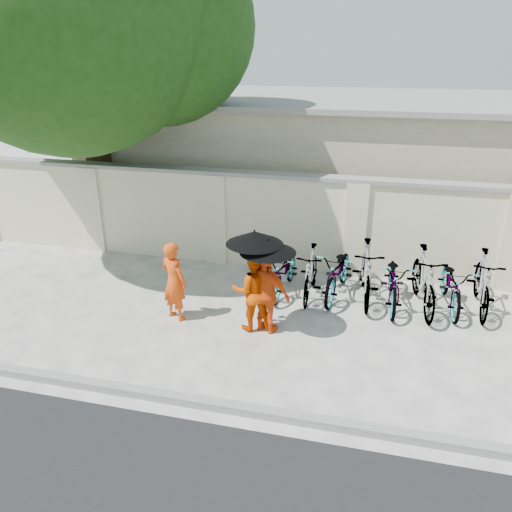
# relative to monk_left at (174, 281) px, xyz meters

# --- Properties ---
(ground) EXTENTS (80.00, 80.00, 0.00)m
(ground) POSITION_rel_monk_left_xyz_m (0.95, -0.48, -0.72)
(ground) COLOR silver
(kerb) EXTENTS (40.00, 0.16, 0.12)m
(kerb) POSITION_rel_monk_left_xyz_m (0.95, -2.18, -0.66)
(kerb) COLOR gray
(kerb) RESTS_ON ground
(compound_wall) EXTENTS (20.00, 0.30, 2.00)m
(compound_wall) POSITION_rel_monk_left_xyz_m (1.95, 2.72, 0.28)
(compound_wall) COLOR beige
(compound_wall) RESTS_ON ground
(building_behind) EXTENTS (14.00, 6.00, 3.20)m
(building_behind) POSITION_rel_monk_left_xyz_m (2.95, 6.52, 0.88)
(building_behind) COLOR #BCB592
(building_behind) RESTS_ON ground
(shade_tree) EXTENTS (6.70, 6.20, 8.20)m
(shade_tree) POSITION_rel_monk_left_xyz_m (-2.71, 2.49, 4.38)
(shade_tree) COLOR #342310
(shade_tree) RESTS_ON ground
(monk_left) EXTENTS (0.62, 0.53, 1.44)m
(monk_left) POSITION_rel_monk_left_xyz_m (0.00, 0.00, 0.00)
(monk_left) COLOR #E4440E
(monk_left) RESTS_ON ground
(monk_center) EXTENTS (0.85, 0.75, 1.45)m
(monk_center) POSITION_rel_monk_left_xyz_m (1.43, -0.02, 0.00)
(monk_center) COLOR #CE4100
(monk_center) RESTS_ON ground
(parasol_center) EXTENTS (0.92, 0.92, 0.99)m
(parasol_center) POSITION_rel_monk_left_xyz_m (1.48, -0.10, 0.98)
(parasol_center) COLOR black
(parasol_center) RESTS_ON ground
(monk_right) EXTENTS (0.90, 0.61, 1.43)m
(monk_right) POSITION_rel_monk_left_xyz_m (1.69, -0.07, -0.01)
(monk_right) COLOR #E8490F
(monk_right) RESTS_ON ground
(parasol_right) EXTENTS (0.91, 0.91, 0.89)m
(parasol_right) POSITION_rel_monk_left_xyz_m (1.71, -0.15, 0.87)
(parasol_right) COLOR black
(parasol_right) RESTS_ON ground
(bike_0) EXTENTS (0.71, 1.71, 0.88)m
(bike_0) POSITION_rel_monk_left_xyz_m (1.70, 1.46, -0.28)
(bike_0) COLOR #9496A1
(bike_0) RESTS_ON ground
(bike_1) EXTENTS (0.47, 1.64, 0.98)m
(bike_1) POSITION_rel_monk_left_xyz_m (2.21, 1.41, -0.23)
(bike_1) COLOR #9496A1
(bike_1) RESTS_ON ground
(bike_2) EXTENTS (0.89, 1.92, 0.97)m
(bike_2) POSITION_rel_monk_left_xyz_m (2.73, 1.58, -0.24)
(bike_2) COLOR #9496A1
(bike_2) RESTS_ON ground
(bike_3) EXTENTS (0.69, 1.90, 1.12)m
(bike_3) POSITION_rel_monk_left_xyz_m (3.25, 1.54, -0.16)
(bike_3) COLOR #9496A1
(bike_3) RESTS_ON ground
(bike_4) EXTENTS (0.68, 1.84, 0.96)m
(bike_4) POSITION_rel_monk_left_xyz_m (3.77, 1.44, -0.24)
(bike_4) COLOR #9496A1
(bike_4) RESTS_ON ground
(bike_5) EXTENTS (0.78, 1.94, 1.13)m
(bike_5) POSITION_rel_monk_left_xyz_m (4.29, 1.42, -0.15)
(bike_5) COLOR #9496A1
(bike_5) RESTS_ON ground
(bike_6) EXTENTS (0.70, 1.77, 0.91)m
(bike_6) POSITION_rel_monk_left_xyz_m (4.81, 1.57, -0.27)
(bike_6) COLOR #9496A1
(bike_6) RESTS_ON ground
(bike_7) EXTENTS (0.61, 1.83, 1.09)m
(bike_7) POSITION_rel_monk_left_xyz_m (5.33, 1.62, -0.18)
(bike_7) COLOR #9496A1
(bike_7) RESTS_ON ground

